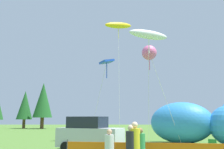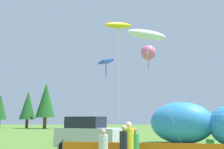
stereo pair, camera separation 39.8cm
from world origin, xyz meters
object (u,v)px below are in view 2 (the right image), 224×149
(spectator_in_black_shirt, at_px, (103,149))
(inflatable_cat, at_px, (195,124))
(parked_car, at_px, (88,134))
(kite_pink_octopus, at_px, (148,53))
(kite_yellow_hero, at_px, (119,26))
(spectator_in_white_shirt, at_px, (134,149))
(kite_blue_box, at_px, (106,63))
(spectator_in_green_shirt, at_px, (125,147))
(folding_chair, at_px, (212,146))
(spectator_in_red_shirt, at_px, (129,145))
(kite_white_ghost, at_px, (147,35))

(spectator_in_black_shirt, bearing_deg, inflatable_cat, 57.29)
(parked_car, relative_size, kite_pink_octopus, 0.59)
(kite_yellow_hero, bearing_deg, kite_pink_octopus, -66.95)
(kite_yellow_hero, bearing_deg, spectator_in_white_shirt, -88.14)
(parked_car, bearing_deg, spectator_in_black_shirt, -55.73)
(parked_car, xyz_separation_m, kite_blue_box, (0.96, 3.10, 5.18))
(spectator_in_white_shirt, xyz_separation_m, kite_blue_box, (-1.47, 9.33, 5.30))
(spectator_in_green_shirt, distance_m, kite_blue_box, 10.84)
(inflatable_cat, xyz_separation_m, spectator_in_white_shirt, (-5.42, -10.30, -0.60))
(parked_car, height_order, spectator_in_white_shirt, parked_car)
(folding_chair, bearing_deg, kite_yellow_hero, 77.30)
(folding_chair, bearing_deg, kite_blue_box, 97.72)
(kite_pink_octopus, xyz_separation_m, kite_yellow_hero, (-2.11, 4.97, 4.00))
(kite_yellow_hero, bearing_deg, spectator_in_green_shirt, -89.67)
(folding_chair, xyz_separation_m, kite_yellow_hero, (-4.78, 9.05, 10.16))
(spectator_in_white_shirt, bearing_deg, spectator_in_red_shirt, -160.65)
(kite_pink_octopus, relative_size, kite_white_ghost, 0.92)
(kite_pink_octopus, distance_m, kite_white_ghost, 1.79)
(folding_chair, height_order, kite_pink_octopus, kite_pink_octopus)
(parked_car, bearing_deg, spectator_in_green_shirt, -49.33)
(folding_chair, distance_m, spectator_in_white_shirt, 6.02)
(folding_chair, distance_m, spectator_in_green_shirt, 6.35)
(parked_car, height_order, spectator_in_red_shirt, parked_car)
(parked_car, bearing_deg, inflatable_cat, 49.89)
(spectator_in_green_shirt, height_order, kite_pink_octopus, kite_pink_octopus)
(spectator_in_black_shirt, bearing_deg, kite_pink_octopus, 70.83)
(inflatable_cat, bearing_deg, folding_chair, -74.77)
(spectator_in_green_shirt, bearing_deg, folding_chair, 42.03)
(kite_blue_box, relative_size, kite_yellow_hero, 0.57)
(spectator_in_white_shirt, height_order, kite_white_ghost, kite_white_ghost)
(folding_chair, bearing_deg, spectator_in_green_shirt, -178.53)
(parked_car, distance_m, spectator_in_black_shirt, 6.29)
(spectator_in_black_shirt, distance_m, kite_white_ghost, 9.73)
(kite_yellow_hero, bearing_deg, spectator_in_red_shirt, -89.04)
(spectator_in_red_shirt, distance_m, kite_blue_box, 10.81)
(parked_car, bearing_deg, spectator_in_red_shirt, -48.08)
(spectator_in_white_shirt, distance_m, kite_blue_box, 10.83)
(spectator_in_black_shirt, height_order, spectator_in_green_shirt, spectator_in_green_shirt)
(parked_car, distance_m, folding_chair, 7.11)
(parked_car, relative_size, kite_blue_box, 0.66)
(spectator_in_green_shirt, xyz_separation_m, kite_white_ghost, (1.79, 6.76, 6.58))
(spectator_in_black_shirt, xyz_separation_m, kite_yellow_hero, (0.72, 13.12, 9.83))
(spectator_in_black_shirt, distance_m, spectator_in_white_shirt, 1.15)
(spectator_in_red_shirt, bearing_deg, spectator_in_green_shirt, -169.04)
(parked_car, bearing_deg, kite_white_ghost, 28.88)
(inflatable_cat, bearing_deg, kite_white_ghost, -112.57)
(kite_pink_octopus, bearing_deg, inflatable_cat, 29.08)
(inflatable_cat, relative_size, spectator_in_white_shirt, 4.55)
(spectator_in_white_shirt, xyz_separation_m, kite_yellow_hero, (-0.43, 13.19, 9.80))
(kite_yellow_hero, xyz_separation_m, kite_white_ghost, (1.86, -6.53, -3.16))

